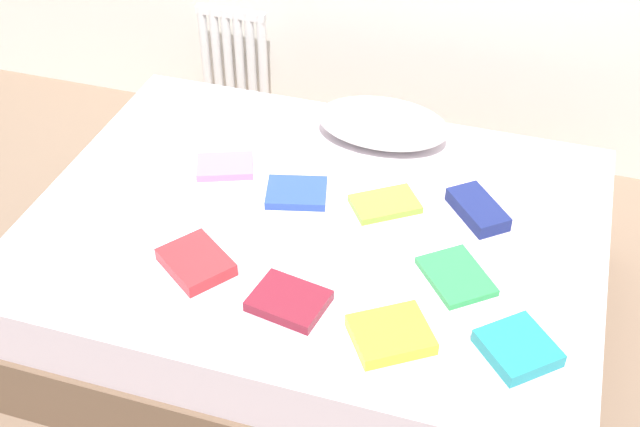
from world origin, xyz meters
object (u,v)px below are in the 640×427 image
Objects in this scene: textbook_navy at (478,209)px; textbook_lime at (385,204)px; pillow at (383,123)px; textbook_white at (154,152)px; textbook_yellow at (391,335)px; textbook_red at (196,262)px; bed at (316,271)px; textbook_green at (456,276)px; radiator at (234,57)px; textbook_pink at (225,166)px; textbook_blue at (297,193)px; textbook_maroon at (289,301)px; textbook_teal at (518,348)px.

textbook_navy is 0.32m from textbook_lime.
textbook_white is (-0.81, -0.36, -0.06)m from pillow.
textbook_yellow is at bearing -52.66° from textbook_navy.
textbook_navy reaches higher than textbook_red.
textbook_white is (-1.24, -0.00, -0.01)m from textbook_navy.
textbook_navy is at bearing 69.07° from textbook_red.
textbook_navy is (0.53, 0.18, 0.28)m from bed.
textbook_lime is at bearing -172.30° from textbook_green.
radiator is 2.43× the size of textbook_pink.
bed is 9.42× the size of textbook_blue.
textbook_white reaches higher than bed.
textbook_maroon reaches higher than textbook_green.
pillow is at bearing 79.30° from bed.
textbook_teal is (0.69, 0.01, 0.00)m from textbook_maroon.
radiator is at bearing 98.52° from textbook_lime.
textbook_navy is at bearing -6.70° from textbook_blue.
textbook_maroon is at bearing -88.22° from textbook_blue.
radiator reaches higher than textbook_red.
radiator reaches higher than textbook_yellow.
textbook_navy is 1.07× the size of textbook_maroon.
textbook_yellow reaches higher than textbook_white.
textbook_navy is at bearing -39.59° from pillow.
textbook_red is 0.83m from textbook_green.
textbook_yellow is at bearing 2.28° from textbook_maroon.
radiator is 2.05m from textbook_yellow.
pillow is at bearing 70.55° from textbook_lime.
textbook_maroon is at bearing -21.52° from textbook_white.
textbook_red reaches higher than textbook_yellow.
textbook_red is at bearing -171.19° from textbook_lime.
textbook_white is 0.91× the size of textbook_lime.
pillow reaches higher than textbook_white.
textbook_maroon is (-0.05, -0.96, -0.06)m from pillow.
pillow is 0.98m from textbook_red.
textbook_green is at bearing -41.82° from textbook_navy.
textbook_teal is at bearing -5.12° from textbook_white.
textbook_white is at bearing -154.33° from textbook_teal.
textbook_red is 1.03m from textbook_teal.
pillow reaches higher than textbook_teal.
textbook_white is at bearing 157.85° from textbook_blue.
pillow is at bearing 41.03° from textbook_white.
textbook_red reaches higher than bed.
textbook_white and textbook_lime have the same top height.
textbook_blue is 0.32m from textbook_lime.
textbook_white is (-0.60, 0.08, -0.00)m from textbook_blue.
textbook_maroon is at bearing -62.43° from radiator.
pillow is 2.15× the size of textbook_navy.
bed is at bearing 106.45° from textbook_maroon.
textbook_blue is 0.94× the size of textbook_red.
textbook_green is 0.34m from textbook_navy.
textbook_lime is at bearing -46.53° from radiator.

